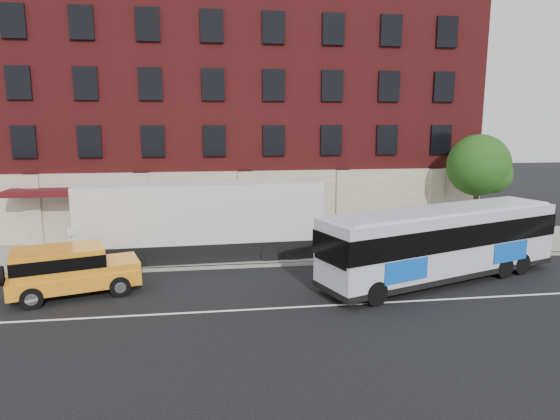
{
  "coord_description": "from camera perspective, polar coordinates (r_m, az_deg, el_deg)",
  "views": [
    {
      "loc": [
        -1.92,
        -17.18,
        7.12
      ],
      "look_at": [
        1.23,
        5.5,
        2.92
      ],
      "focal_mm": 31.4,
      "sensor_mm": 36.0,
      "label": 1
    }
  ],
  "objects": [
    {
      "name": "sign_pole",
      "position": [
        24.89,
        -23.05,
        -3.62
      ],
      "size": [
        0.3,
        0.2,
        2.5
      ],
      "color": "gray",
      "rests_on": "ground"
    },
    {
      "name": "kerb",
      "position": [
        24.31,
        -3.06,
        -6.48
      ],
      "size": [
        60.0,
        0.25,
        0.15
      ],
      "primitive_type": "cube",
      "color": "gray",
      "rests_on": "ground"
    },
    {
      "name": "building",
      "position": [
        34.16,
        -4.79,
        11.13
      ],
      "size": [
        30.0,
        12.1,
        15.0
      ],
      "color": "maroon",
      "rests_on": "sidewalk"
    },
    {
      "name": "city_bus",
      "position": [
        23.09,
        18.38,
        -3.43
      ],
      "size": [
        12.18,
        6.48,
        3.29
      ],
      "color": "silver",
      "rests_on": "ground"
    },
    {
      "name": "sidewalk",
      "position": [
        27.18,
        -3.6,
        -4.65
      ],
      "size": [
        60.0,
        6.0,
        0.15
      ],
      "primitive_type": "cube",
      "color": "gray",
      "rests_on": "ground"
    },
    {
      "name": "lane_line",
      "position": [
        19.16,
        -1.62,
        -11.42
      ],
      "size": [
        60.0,
        0.12,
        0.01
      ],
      "primitive_type": "cube",
      "color": "white",
      "rests_on": "ground"
    },
    {
      "name": "yellow_suv",
      "position": [
        21.97,
        -23.46,
        -6.21
      ],
      "size": [
        5.49,
        3.47,
        2.04
      ],
      "color": "orange",
      "rests_on": "ground"
    },
    {
      "name": "street_tree",
      "position": [
        30.95,
        22.18,
        4.59
      ],
      "size": [
        3.6,
        3.6,
        6.2
      ],
      "color": "#3D2B1E",
      "rests_on": "sidewalk"
    },
    {
      "name": "shipping_container",
      "position": [
        25.31,
        -9.01,
        -1.42
      ],
      "size": [
        12.21,
        3.0,
        4.04
      ],
      "color": "black",
      "rests_on": "ground"
    },
    {
      "name": "ground",
      "position": [
        18.7,
        -1.44,
        -12.0
      ],
      "size": [
        120.0,
        120.0,
        0.0
      ],
      "primitive_type": "plane",
      "color": "black",
      "rests_on": "ground"
    }
  ]
}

